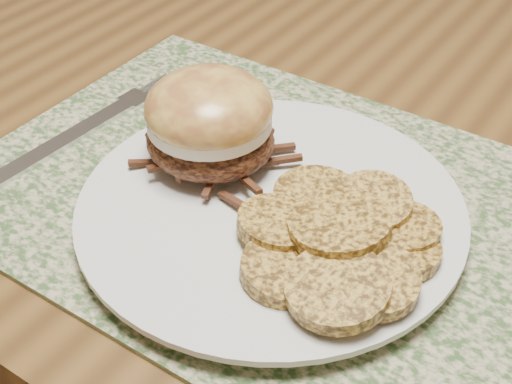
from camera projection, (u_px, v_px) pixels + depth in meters
placemat at (267, 197)px, 0.54m from camera, size 0.45×0.33×0.00m
dinner_plate at (271, 212)px, 0.51m from camera, size 0.26×0.26×0.02m
pork_sandwich at (209, 122)px, 0.52m from camera, size 0.10×0.10×0.07m
roasted_potatoes at (340, 238)px, 0.46m from camera, size 0.15×0.16×0.03m
fork at (92, 125)px, 0.61m from camera, size 0.03×0.20×0.00m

